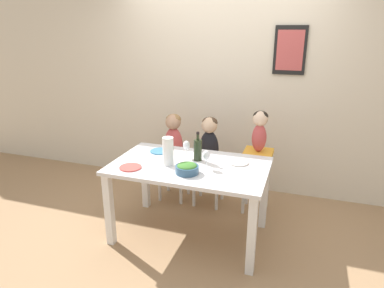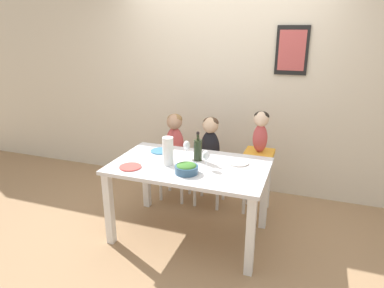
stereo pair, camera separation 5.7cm
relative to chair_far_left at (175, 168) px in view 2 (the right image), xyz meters
name	(u,v)px [view 2 (the right image)]	position (x,y,z in m)	size (l,w,h in m)	color
ground_plane	(190,234)	(0.44, -0.70, -0.38)	(14.00, 14.00, 0.00)	#9E7A56
wall_back	(226,82)	(0.44, 0.58, 0.97)	(10.00, 0.09, 2.70)	beige
dining_table	(190,175)	(0.44, -0.70, 0.27)	(1.45, 0.88, 0.76)	silver
chair_far_left	(175,168)	(0.00, 0.00, 0.00)	(0.36, 0.39, 0.45)	silver
chair_far_center	(210,173)	(0.43, 0.00, 0.00)	(0.36, 0.39, 0.45)	silver
chair_right_highchair	(258,166)	(0.98, 0.00, 0.17)	(0.31, 0.33, 0.71)	silver
person_child_left	(175,136)	(0.00, 0.00, 0.40)	(0.22, 0.18, 0.59)	#C64C4C
person_child_center	(210,140)	(0.43, 0.00, 0.40)	(0.22, 0.18, 0.59)	black
person_baby_right	(261,127)	(0.98, 0.00, 0.61)	(0.16, 0.17, 0.44)	#C64C4C
wine_bottle	(198,149)	(0.48, -0.57, 0.49)	(0.08, 0.08, 0.29)	#232D19
paper_towel_roll	(168,151)	(0.26, -0.77, 0.52)	(0.10, 0.10, 0.27)	white
wine_glass_near	(206,156)	(0.61, -0.74, 0.50)	(0.07, 0.07, 0.17)	white
wine_glass_far	(187,146)	(0.35, -0.54, 0.50)	(0.07, 0.07, 0.17)	white
salad_bowl_large	(186,168)	(0.48, -0.90, 0.43)	(0.21, 0.21, 0.09)	#335675
dinner_plate_front_left	(130,167)	(-0.05, -0.95, 0.39)	(0.20, 0.20, 0.01)	#D14C47
dinner_plate_back_left	(160,151)	(0.04, -0.47, 0.39)	(0.20, 0.20, 0.01)	teal
dinner_plate_back_right	(238,163)	(0.86, -0.52, 0.39)	(0.20, 0.20, 0.01)	silver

